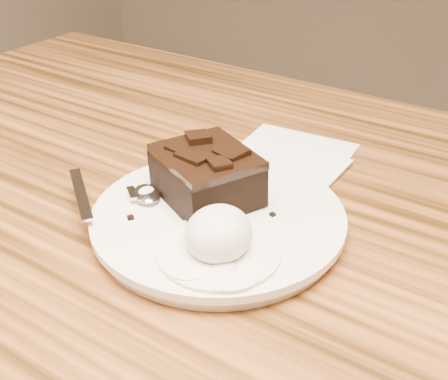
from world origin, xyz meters
The scene contains 8 objects.
plate centered at (0.06, -0.03, 0.76)m, with size 0.25×0.25×0.02m, color silver.
brownie centered at (0.03, -0.01, 0.79)m, with size 0.10×0.08×0.04m, color black.
ice_cream_scoop centered at (0.09, -0.08, 0.79)m, with size 0.06×0.06×0.05m, color silver.
melt_puddle centered at (0.09, -0.08, 0.77)m, with size 0.11×0.11×0.00m, color white.
spoon centered at (-0.02, -0.05, 0.77)m, with size 0.03×0.15×0.01m, color silver, non-canonical shape.
napkin centered at (0.04, 0.15, 0.75)m, with size 0.13×0.13×0.01m, color white.
crumb_a centered at (-0.01, -0.08, 0.77)m, with size 0.01×0.01×0.00m, color black.
crumb_b centered at (0.10, 0.00, 0.77)m, with size 0.01×0.01×0.00m, color black.
Camera 1 is at (0.31, -0.40, 1.07)m, focal length 45.03 mm.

